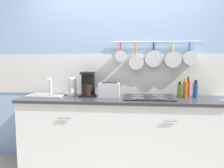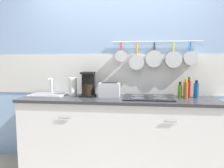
{
  "view_description": "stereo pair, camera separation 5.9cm",
  "coord_description": "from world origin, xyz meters",
  "px_view_note": "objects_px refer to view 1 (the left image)",
  "views": [
    {
      "loc": [
        0.19,
        -2.63,
        1.4
      ],
      "look_at": [
        -0.07,
        0.0,
        1.11
      ],
      "focal_mm": 35.0,
      "sensor_mm": 36.0,
      "label": 1
    },
    {
      "loc": [
        0.25,
        -2.63,
        1.4
      ],
      "look_at": [
        -0.07,
        0.0,
        1.11
      ],
      "focal_mm": 35.0,
      "sensor_mm": 36.0,
      "label": 2
    }
  ],
  "objects_px": {
    "bottle_dish_soap": "(179,91)",
    "bottle_vinegar": "(195,90)",
    "bottle_olive_oil": "(188,88)",
    "coffee_maker": "(88,86)",
    "paper_towel_roll": "(72,87)",
    "bottle_hot_sauce": "(185,89)",
    "toaster": "(109,90)"
  },
  "relations": [
    {
      "from": "coffee_maker",
      "to": "bottle_olive_oil",
      "type": "bearing_deg",
      "value": 6.06
    },
    {
      "from": "coffee_maker",
      "to": "toaster",
      "type": "bearing_deg",
      "value": -5.41
    },
    {
      "from": "bottle_hot_sauce",
      "to": "bottle_vinegar",
      "type": "xyz_separation_m",
      "value": [
        0.13,
        0.04,
        -0.01
      ]
    },
    {
      "from": "coffee_maker",
      "to": "bottle_hot_sauce",
      "type": "distance_m",
      "value": 1.22
    },
    {
      "from": "paper_towel_roll",
      "to": "bottle_hot_sauce",
      "type": "relative_size",
      "value": 0.98
    },
    {
      "from": "paper_towel_roll",
      "to": "bottle_olive_oil",
      "type": "bearing_deg",
      "value": 4.71
    },
    {
      "from": "paper_towel_roll",
      "to": "coffee_maker",
      "type": "relative_size",
      "value": 0.76
    },
    {
      "from": "bottle_hot_sauce",
      "to": "paper_towel_roll",
      "type": "bearing_deg",
      "value": 179.59
    },
    {
      "from": "bottle_dish_soap",
      "to": "bottle_hot_sauce",
      "type": "distance_m",
      "value": 0.07
    },
    {
      "from": "coffee_maker",
      "to": "bottle_hot_sauce",
      "type": "relative_size",
      "value": 1.3
    },
    {
      "from": "coffee_maker",
      "to": "bottle_dish_soap",
      "type": "relative_size",
      "value": 1.56
    },
    {
      "from": "bottle_vinegar",
      "to": "toaster",
      "type": "bearing_deg",
      "value": -176.48
    },
    {
      "from": "bottle_olive_oil",
      "to": "bottle_vinegar",
      "type": "relative_size",
      "value": 1.15
    },
    {
      "from": "paper_towel_roll",
      "to": "bottle_hot_sauce",
      "type": "xyz_separation_m",
      "value": [
        1.42,
        -0.01,
        -0.01
      ]
    },
    {
      "from": "bottle_olive_oil",
      "to": "paper_towel_roll",
      "type": "bearing_deg",
      "value": -175.29
    },
    {
      "from": "coffee_maker",
      "to": "bottle_olive_oil",
      "type": "xyz_separation_m",
      "value": [
        1.28,
        0.14,
        -0.02
      ]
    },
    {
      "from": "coffee_maker",
      "to": "bottle_vinegar",
      "type": "distance_m",
      "value": 1.35
    },
    {
      "from": "bottle_olive_oil",
      "to": "coffee_maker",
      "type": "bearing_deg",
      "value": -173.94
    },
    {
      "from": "bottle_vinegar",
      "to": "coffee_maker",
      "type": "bearing_deg",
      "value": -178.34
    },
    {
      "from": "coffee_maker",
      "to": "toaster",
      "type": "xyz_separation_m",
      "value": [
        0.28,
        -0.03,
        -0.04
      ]
    },
    {
      "from": "toaster",
      "to": "bottle_vinegar",
      "type": "distance_m",
      "value": 1.07
    },
    {
      "from": "bottle_dish_soap",
      "to": "bottle_vinegar",
      "type": "relative_size",
      "value": 0.92
    },
    {
      "from": "toaster",
      "to": "bottle_dish_soap",
      "type": "bearing_deg",
      "value": 2.49
    },
    {
      "from": "bottle_dish_soap",
      "to": "bottle_olive_oil",
      "type": "height_order",
      "value": "bottle_olive_oil"
    },
    {
      "from": "paper_towel_roll",
      "to": "bottle_dish_soap",
      "type": "relative_size",
      "value": 1.18
    },
    {
      "from": "paper_towel_roll",
      "to": "toaster",
      "type": "xyz_separation_m",
      "value": [
        0.49,
        -0.04,
        -0.03
      ]
    },
    {
      "from": "paper_towel_roll",
      "to": "bottle_vinegar",
      "type": "distance_m",
      "value": 1.55
    },
    {
      "from": "coffee_maker",
      "to": "bottle_vinegar",
      "type": "bearing_deg",
      "value": 1.66
    },
    {
      "from": "bottle_olive_oil",
      "to": "bottle_dish_soap",
      "type": "bearing_deg",
      "value": -136.4
    },
    {
      "from": "bottle_dish_soap",
      "to": "toaster",
      "type": "bearing_deg",
      "value": -177.51
    },
    {
      "from": "paper_towel_roll",
      "to": "bottle_vinegar",
      "type": "height_order",
      "value": "paper_towel_roll"
    },
    {
      "from": "paper_towel_roll",
      "to": "bottle_dish_soap",
      "type": "height_order",
      "value": "paper_towel_roll"
    }
  ]
}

